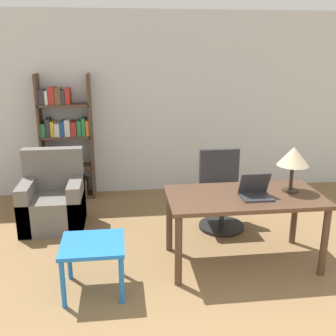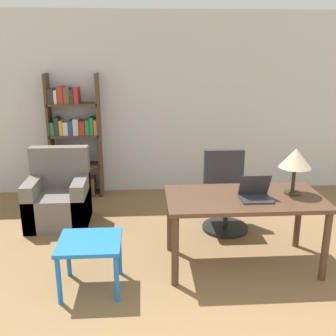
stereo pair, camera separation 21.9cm
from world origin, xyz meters
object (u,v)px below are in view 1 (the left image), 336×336
object	(u,v)px
desk	(244,204)
armchair	(53,202)
office_chair	(221,194)
bookshelf	(65,145)
side_table_blue	(93,250)
laptop	(255,192)
table_lamp	(293,157)

from	to	relation	value
desk	armchair	size ratio (longest dim) A/B	1.63
desk	office_chair	world-z (taller)	office_chair
bookshelf	side_table_blue	bearing A→B (deg)	-77.97
laptop	side_table_blue	distance (m)	1.66
desk	armchair	xyz separation A→B (m)	(-2.08, 1.16, -0.33)
armchair	table_lamp	bearing A→B (deg)	-23.13
desk	laptop	bearing A→B (deg)	-38.87
office_chair	desk	bearing A→B (deg)	-90.24
laptop	armchair	distance (m)	2.54
side_table_blue	desk	bearing A→B (deg)	12.64
office_chair	bookshelf	size ratio (longest dim) A/B	0.53
armchair	office_chair	bearing A→B (deg)	-7.02
desk	side_table_blue	xyz separation A→B (m)	(-1.50, -0.34, -0.24)
desk	bookshelf	xyz separation A→B (m)	(-2.04, 2.17, 0.16)
table_lamp	office_chair	xyz separation A→B (m)	(-0.50, 0.85, -0.70)
office_chair	armchair	bearing A→B (deg)	172.98
laptop	office_chair	world-z (taller)	laptop
office_chair	side_table_blue	xyz separation A→B (m)	(-1.50, -1.24, -0.01)
laptop	table_lamp	bearing A→B (deg)	16.58
table_lamp	office_chair	bearing A→B (deg)	120.53
desk	office_chair	bearing A→B (deg)	89.76
laptop	armchair	xyz separation A→B (m)	(-2.17, 1.23, -0.49)
desk	office_chair	xyz separation A→B (m)	(0.00, 0.90, -0.23)
office_chair	bookshelf	world-z (taller)	bookshelf
laptop	bookshelf	bearing A→B (deg)	133.39
side_table_blue	laptop	bearing A→B (deg)	9.52
office_chair	side_table_blue	size ratio (longest dim) A/B	1.69
table_lamp	armchair	world-z (taller)	table_lamp
table_lamp	side_table_blue	distance (m)	2.16
laptop	armchair	size ratio (longest dim) A/B	0.31
side_table_blue	bookshelf	distance (m)	2.60
laptop	bookshelf	distance (m)	3.09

